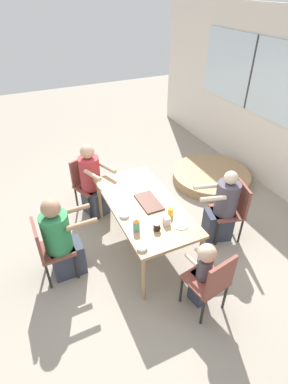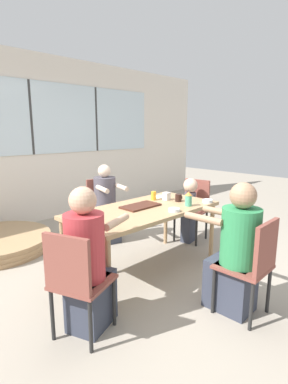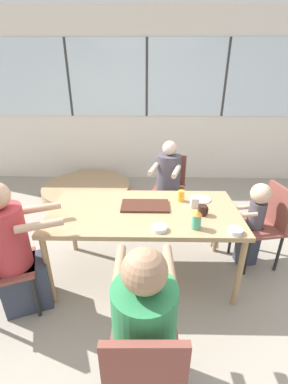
# 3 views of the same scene
# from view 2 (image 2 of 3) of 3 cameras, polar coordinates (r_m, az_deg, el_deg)

# --- Properties ---
(ground_plane) EXTENTS (16.00, 16.00, 0.00)m
(ground_plane) POSITION_cam_2_polar(r_m,az_deg,el_deg) (3.54, -0.00, -14.59)
(ground_plane) COLOR gray
(wall_back_with_windows) EXTENTS (8.40, 0.08, 2.80)m
(wall_back_with_windows) POSITION_cam_2_polar(r_m,az_deg,el_deg) (5.38, -20.65, 9.54)
(wall_back_with_windows) COLOR silver
(wall_back_with_windows) RESTS_ON ground_plane
(dining_table) EXTENTS (1.70, 0.84, 0.73)m
(dining_table) POSITION_cam_2_polar(r_m,az_deg,el_deg) (3.29, -0.00, -4.08)
(dining_table) COLOR tan
(dining_table) RESTS_ON ground_plane
(chair_for_woman_green_shirt) EXTENTS (0.52, 0.52, 0.86)m
(chair_for_woman_green_shirt) POSITION_cam_2_polar(r_m,az_deg,el_deg) (2.33, -12.95, -15.52)
(chair_for_woman_green_shirt) COLOR brown
(chair_for_woman_green_shirt) RESTS_ON ground_plane
(chair_for_man_blue_shirt) EXTENTS (0.49, 0.49, 0.86)m
(chair_for_man_blue_shirt) POSITION_cam_2_polar(r_m,az_deg,el_deg) (4.44, -8.05, -2.09)
(chair_for_man_blue_shirt) COLOR brown
(chair_for_man_blue_shirt) RESTS_ON ground_plane
(chair_for_man_teal_shirt) EXTENTS (0.41, 0.41, 0.86)m
(chair_for_man_teal_shirt) POSITION_cam_2_polar(r_m,az_deg,el_deg) (2.69, 20.22, -12.17)
(chair_for_man_teal_shirt) COLOR brown
(chair_for_man_teal_shirt) RESTS_ON ground_plane
(chair_for_toddler) EXTENTS (0.46, 0.46, 0.86)m
(chair_for_toddler) POSITION_cam_2_polar(r_m,az_deg,el_deg) (4.39, 9.50, -2.29)
(chair_for_toddler) COLOR brown
(chair_for_toddler) RESTS_ON ground_plane
(person_woman_green_shirt) EXTENTS (0.63, 0.49, 1.17)m
(person_woman_green_shirt) POSITION_cam_2_polar(r_m,az_deg,el_deg) (2.44, -10.62, -13.71)
(person_woman_green_shirt) COLOR #333847
(person_woman_green_shirt) RESTS_ON ground_plane
(person_man_blue_shirt) EXTENTS (0.44, 0.62, 1.10)m
(person_man_blue_shirt) POSITION_cam_2_polar(r_m,az_deg,el_deg) (4.29, -7.22, -2.88)
(person_man_blue_shirt) COLOR #333847
(person_man_blue_shirt) RESTS_ON ground_plane
(person_man_teal_shirt) EXTENTS (0.36, 0.63, 1.15)m
(person_man_teal_shirt) POSITION_cam_2_polar(r_m,az_deg,el_deg) (2.75, 17.00, -11.31)
(person_man_teal_shirt) COLOR #333847
(person_man_teal_shirt) RESTS_ON ground_plane
(person_toddler) EXTENTS (0.34, 0.23, 0.91)m
(person_toddler) POSITION_cam_2_polar(r_m,az_deg,el_deg) (4.27, 8.62, -3.10)
(person_toddler) COLOR #333847
(person_toddler) RESTS_ON ground_plane
(food_tray_dark) EXTENTS (0.44, 0.24, 0.02)m
(food_tray_dark) POSITION_cam_2_polar(r_m,az_deg,el_deg) (3.33, -0.67, -2.68)
(food_tray_dark) COLOR #472319
(food_tray_dark) RESTS_ON dining_table
(coffee_mug) EXTENTS (0.08, 0.08, 0.09)m
(coffee_mug) POSITION_cam_2_polar(r_m,az_deg,el_deg) (3.59, 6.60, -1.11)
(coffee_mug) COLOR black
(coffee_mug) RESTS_ON dining_table
(sippy_cup) EXTENTS (0.08, 0.08, 0.16)m
(sippy_cup) POSITION_cam_2_polar(r_m,az_deg,el_deg) (3.38, 8.47, -1.27)
(sippy_cup) COLOR #4CA57F
(sippy_cup) RESTS_ON dining_table
(juice_glass) EXTENTS (0.06, 0.06, 0.11)m
(juice_glass) POSITION_cam_2_polar(r_m,az_deg,el_deg) (3.64, 1.84, -0.71)
(juice_glass) COLOR gold
(juice_glass) RESTS_ON dining_table
(milk_carton_small) EXTENTS (0.07, 0.07, 0.09)m
(milk_carton_small) POSITION_cam_2_polar(r_m,az_deg,el_deg) (3.65, 4.31, -0.81)
(milk_carton_small) COLOR silver
(milk_carton_small) RESTS_ON dining_table
(bowl_white_shallow) EXTENTS (0.12, 0.12, 0.04)m
(bowl_white_shallow) POSITION_cam_2_polar(r_m,az_deg,el_deg) (3.60, 12.00, -1.69)
(bowl_white_shallow) COLOR silver
(bowl_white_shallow) RESTS_ON dining_table
(bowl_cereal) EXTENTS (0.12, 0.12, 0.03)m
(bowl_cereal) POSITION_cam_2_polar(r_m,az_deg,el_deg) (3.16, 5.76, -3.41)
(bowl_cereal) COLOR silver
(bowl_cereal) RESTS_ON dining_table
(plate_tortillas) EXTENTS (0.20, 0.20, 0.01)m
(plate_tortillas) POSITION_cam_2_polar(r_m,az_deg,el_deg) (3.81, 3.49, -0.90)
(plate_tortillas) COLOR beige
(plate_tortillas) RESTS_ON dining_table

